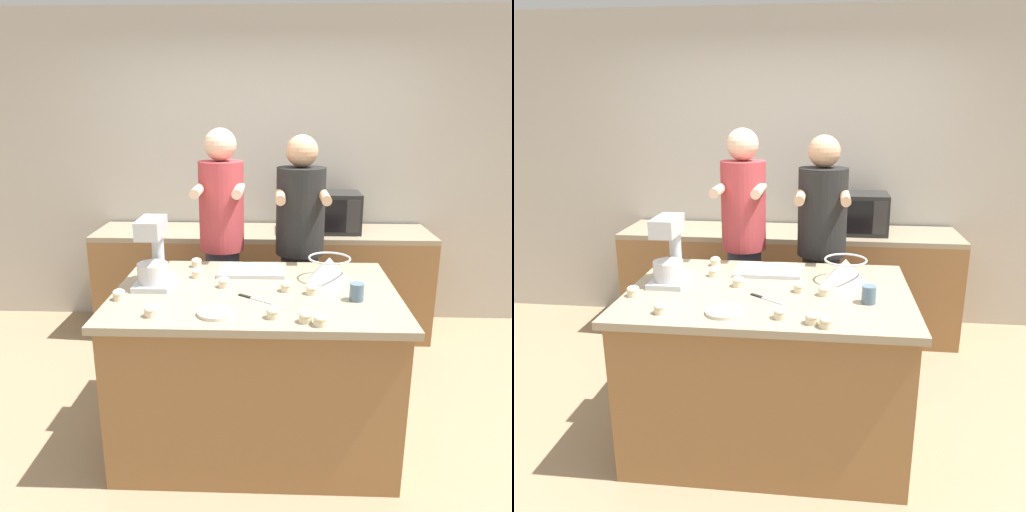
# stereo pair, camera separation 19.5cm
# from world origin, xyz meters

# --- Properties ---
(ground_plane) EXTENTS (16.00, 16.00, 0.00)m
(ground_plane) POSITION_xyz_m (0.00, 0.00, 0.00)
(ground_plane) COLOR #937A5B
(back_wall) EXTENTS (10.00, 0.06, 2.70)m
(back_wall) POSITION_xyz_m (0.00, 1.85, 1.35)
(back_wall) COLOR #B2ADA3
(back_wall) RESTS_ON ground_plane
(island_counter) EXTENTS (1.55, 1.07, 0.92)m
(island_counter) POSITION_xyz_m (0.00, 0.00, 0.46)
(island_counter) COLOR olive
(island_counter) RESTS_ON ground_plane
(back_counter) EXTENTS (2.80, 0.60, 0.90)m
(back_counter) POSITION_xyz_m (0.00, 1.50, 0.45)
(back_counter) COLOR olive
(back_counter) RESTS_ON ground_plane
(person_left) EXTENTS (0.33, 0.49, 1.77)m
(person_left) POSITION_xyz_m (-0.27, 0.78, 0.95)
(person_left) COLOR #33384C
(person_left) RESTS_ON ground_plane
(person_right) EXTENTS (0.35, 0.51, 1.72)m
(person_right) POSITION_xyz_m (0.28, 0.78, 0.91)
(person_right) COLOR #232328
(person_right) RESTS_ON ground_plane
(stand_mixer) EXTENTS (0.20, 0.30, 0.39)m
(stand_mixer) POSITION_xyz_m (-0.58, 0.06, 1.09)
(stand_mixer) COLOR #B2B7BC
(stand_mixer) RESTS_ON island_counter
(mixing_bowl) EXTENTS (0.25, 0.25, 0.13)m
(mixing_bowl) POSITION_xyz_m (0.42, 0.20, 0.99)
(mixing_bowl) COLOR #BCBCC1
(mixing_bowl) RESTS_ON island_counter
(baking_tray) EXTENTS (0.40, 0.23, 0.04)m
(baking_tray) POSITION_xyz_m (-0.04, 0.29, 0.94)
(baking_tray) COLOR #BCBCC1
(baking_tray) RESTS_ON island_counter
(microwave_oven) EXTENTS (0.54, 0.36, 0.33)m
(microwave_oven) POSITION_xyz_m (0.53, 1.49, 1.07)
(microwave_oven) COLOR black
(microwave_oven) RESTS_ON back_counter
(drinking_glass) EXTENTS (0.07, 0.07, 0.09)m
(drinking_glass) POSITION_xyz_m (0.53, -0.14, 0.97)
(drinking_glass) COLOR slate
(drinking_glass) RESTS_ON island_counter
(small_plate) EXTENTS (0.19, 0.19, 0.02)m
(small_plate) POSITION_xyz_m (-0.18, -0.35, 0.93)
(small_plate) COLOR beige
(small_plate) RESTS_ON island_counter
(knife) EXTENTS (0.19, 0.14, 0.01)m
(knife) POSITION_xyz_m (-0.01, -0.14, 0.92)
(knife) COLOR #BCBCC1
(knife) RESTS_ON island_counter
(cupcake_0) EXTENTS (0.07, 0.07, 0.06)m
(cupcake_0) POSITION_xyz_m (0.10, -0.39, 0.95)
(cupcake_0) COLOR beige
(cupcake_0) RESTS_ON island_counter
(cupcake_1) EXTENTS (0.07, 0.07, 0.06)m
(cupcake_1) POSITION_xyz_m (0.25, -0.43, 0.95)
(cupcake_1) COLOR beige
(cupcake_1) RESTS_ON island_counter
(cupcake_2) EXTENTS (0.07, 0.07, 0.06)m
(cupcake_2) POSITION_xyz_m (-0.36, 0.20, 0.95)
(cupcake_2) COLOR beige
(cupcake_2) RESTS_ON island_counter
(cupcake_3) EXTENTS (0.07, 0.07, 0.06)m
(cupcake_3) POSITION_xyz_m (0.30, -0.05, 0.95)
(cupcake_3) COLOR beige
(cupcake_3) RESTS_ON island_counter
(cupcake_4) EXTENTS (0.07, 0.07, 0.06)m
(cupcake_4) POSITION_xyz_m (-0.39, 0.41, 0.95)
(cupcake_4) COLOR beige
(cupcake_4) RESTS_ON island_counter
(cupcake_5) EXTENTS (0.07, 0.07, 0.06)m
(cupcake_5) POSITION_xyz_m (0.32, -0.47, 0.95)
(cupcake_5) COLOR beige
(cupcake_5) RESTS_ON island_counter
(cupcake_6) EXTENTS (0.07, 0.07, 0.06)m
(cupcake_6) POSITION_xyz_m (0.17, -0.01, 0.95)
(cupcake_6) COLOR beige
(cupcake_6) RESTS_ON island_counter
(cupcake_7) EXTENTS (0.07, 0.07, 0.06)m
(cupcake_7) POSITION_xyz_m (-0.71, -0.18, 0.95)
(cupcake_7) COLOR beige
(cupcake_7) RESTS_ON island_counter
(cupcake_8) EXTENTS (0.07, 0.07, 0.06)m
(cupcake_8) POSITION_xyz_m (-0.18, 0.04, 0.95)
(cupcake_8) COLOR beige
(cupcake_8) RESTS_ON island_counter
(cupcake_9) EXTENTS (0.07, 0.07, 0.06)m
(cupcake_9) POSITION_xyz_m (-0.49, -0.39, 0.95)
(cupcake_9) COLOR beige
(cupcake_9) RESTS_ON island_counter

